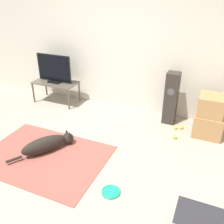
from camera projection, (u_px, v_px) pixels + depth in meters
name	position (u px, v px, depth m)	size (l,w,h in m)	color
ground_plane	(54.00, 157.00, 3.77)	(12.00, 12.00, 0.00)	#9E9384
wall_back	(110.00, 44.00, 4.89)	(8.00, 0.06, 2.55)	beige
area_rug	(44.00, 156.00, 3.78)	(1.85, 1.33, 0.01)	#934C42
dog	(48.00, 144.00, 3.85)	(0.63, 0.94, 0.25)	black
frisbee	(111.00, 192.00, 3.13)	(0.24, 0.24, 0.03)	#199E7A
cardboard_box_lower	(208.00, 124.00, 4.27)	(0.47, 0.49, 0.39)	#A87A4C
cardboard_box_upper	(211.00, 105.00, 4.10)	(0.41, 0.43, 0.34)	#A87A4C
floor_speaker	(171.00, 98.00, 4.52)	(0.23, 0.23, 0.97)	#2D2823
tv_stand	(56.00, 84.00, 5.36)	(0.95, 0.50, 0.46)	brown
tv	(54.00, 69.00, 5.21)	(0.78, 0.20, 0.59)	black
tennis_ball_by_boxes	(175.00, 137.00, 4.21)	(0.07, 0.07, 0.07)	#C6E033
tennis_ball_near_speaker	(176.00, 127.00, 4.49)	(0.07, 0.07, 0.07)	#C6E033
tennis_ball_loose_on_carpet	(182.00, 127.00, 4.49)	(0.07, 0.07, 0.07)	#C6E033
door_mat	(204.00, 217.00, 2.80)	(0.62, 0.43, 0.01)	#28282D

